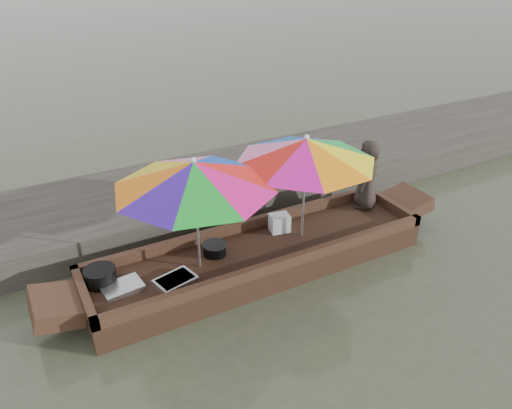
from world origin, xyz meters
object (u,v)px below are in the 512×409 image
vendor (368,174)px  umbrella_bow (197,215)px  cooking_pot (100,276)px  tray_crayfish (175,281)px  charcoal_grill (215,249)px  supply_bag (279,223)px  umbrella_stern (304,188)px  tray_scallop (122,287)px  boat_hull (259,259)px

vendor → umbrella_bow: bearing=-39.6°
cooking_pot → tray_crayfish: (0.81, -0.47, -0.06)m
vendor → umbrella_bow: size_ratio=0.56×
umbrella_bow → tray_crayfish: bearing=-153.0°
charcoal_grill → supply_bag: supply_bag is taller
charcoal_grill → umbrella_bow: (-0.29, -0.17, 0.70)m
tray_crayfish → supply_bag: supply_bag is taller
charcoal_grill → umbrella_stern: bearing=-7.4°
tray_crayfish → tray_scallop: size_ratio=1.00×
boat_hull → supply_bag: (0.49, 0.28, 0.30)m
tray_crayfish → tray_scallop: 0.65m
umbrella_stern → supply_bag: bearing=127.1°
cooking_pot → boat_hull: bearing=-7.0°
charcoal_grill → supply_bag: size_ratio=1.12×
boat_hull → tray_scallop: (-1.93, 0.01, 0.21)m
umbrella_bow → umbrella_stern: size_ratio=1.05×
umbrella_bow → umbrella_stern: same height
charcoal_grill → umbrella_stern: umbrella_stern is taller
boat_hull → umbrella_bow: umbrella_bow is taller
tray_scallop → supply_bag: 2.44m
cooking_pot → tray_crayfish: size_ratio=0.81×
charcoal_grill → umbrella_bow: bearing=-149.8°
cooking_pot → vendor: 4.23m
cooking_pot → tray_scallop: cooking_pot is taller
cooking_pot → vendor: bearing=0.3°
tray_scallop → umbrella_bow: size_ratio=0.24×
tray_crayfish → supply_bag: 1.87m
supply_bag → umbrella_bow: (-1.39, -0.28, 0.65)m
cooking_pot → charcoal_grill: bearing=-3.4°
tray_crayfish → umbrella_stern: (2.02, 0.21, 0.73)m
cooking_pot → umbrella_stern: 2.92m
tray_crayfish → tray_scallop: (-0.61, 0.22, -0.01)m
tray_crayfish → umbrella_bow: umbrella_bow is taller
tray_crayfish → cooking_pot: bearing=149.7°
boat_hull → charcoal_grill: (-0.60, 0.17, 0.25)m
tray_scallop → umbrella_bow: 1.27m
tray_scallop → supply_bag: supply_bag is taller
tray_crayfish → vendor: 3.47m
cooking_pot → umbrella_stern: (2.83, -0.26, 0.67)m
tray_crayfish → umbrella_bow: bearing=27.0°
tray_scallop → supply_bag: size_ratio=1.74×
tray_crayfish → tray_scallop: bearing=160.2°
boat_hull → vendor: vendor is taller
tray_scallop → umbrella_stern: size_ratio=0.25×
tray_scallop → umbrella_bow: (1.03, -0.01, 0.74)m
tray_scallop → vendor: bearing=3.9°
supply_bag → umbrella_stern: (0.21, -0.28, 0.65)m
tray_crayfish → boat_hull: bearing=9.3°
boat_hull → tray_scallop: 1.94m
tray_scallop → umbrella_stern: umbrella_stern is taller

